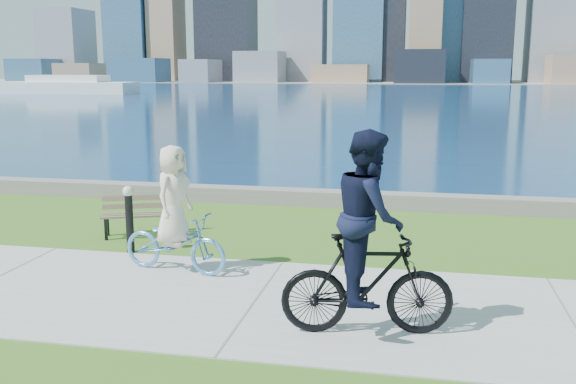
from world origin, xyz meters
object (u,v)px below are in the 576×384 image
bollard_lamp (129,215)px  cyclist_woman (174,225)px  park_bench (141,212)px  cyclist_man (368,251)px

bollard_lamp → cyclist_woman: 1.44m
bollard_lamp → cyclist_woman: cyclist_woman is taller
park_bench → cyclist_woman: bearing=-75.1°
park_bench → cyclist_woman: (1.44, -1.96, 0.29)m
park_bench → cyclist_woman: cyclist_woman is taller
park_bench → bollard_lamp: (0.29, -1.09, 0.21)m
park_bench → cyclist_man: (4.49, -3.72, 0.58)m
park_bench → cyclist_man: bearing=-61.1°
bollard_lamp → cyclist_man: bearing=-32.1°
bollard_lamp → cyclist_man: cyclist_man is taller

